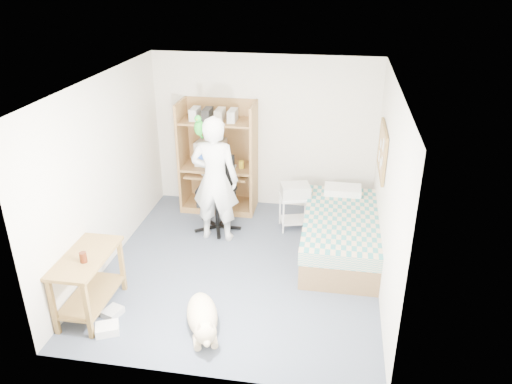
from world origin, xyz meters
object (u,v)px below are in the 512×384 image
at_px(side_desk, 88,275).
at_px(dog, 203,317).
at_px(person, 215,180).
at_px(printer_cart, 295,207).
at_px(computer_hutch, 219,161).
at_px(bed, 340,234).
at_px(office_chair, 218,204).

xyz_separation_m(side_desk, dog, (1.37, -0.13, -0.32)).
distance_m(side_desk, dog, 1.42).
bearing_deg(side_desk, person, 61.75).
distance_m(dog, printer_cart, 2.66).
relative_size(side_desk, dog, 0.99).
distance_m(computer_hutch, dog, 3.17).
xyz_separation_m(side_desk, printer_cart, (2.15, 2.41, -0.13)).
relative_size(computer_hutch, side_desk, 1.80).
distance_m(bed, printer_cart, 0.92).
height_order(side_desk, dog, side_desk).
xyz_separation_m(dog, printer_cart, (0.77, 2.53, 0.19)).
bearing_deg(bed, printer_cart, 139.84).
xyz_separation_m(computer_hutch, printer_cart, (1.30, -0.53, -0.46)).
distance_m(side_desk, printer_cart, 3.23).
height_order(bed, person, person).
relative_size(person, dog, 1.84).
bearing_deg(computer_hutch, bed, -29.29).
distance_m(person, printer_cart, 1.34).
height_order(office_chair, person, person).
bearing_deg(side_desk, printer_cart, 48.29).
height_order(computer_hutch, office_chair, computer_hutch).
height_order(computer_hutch, bed, computer_hutch).
distance_m(bed, side_desk, 3.39).
height_order(bed, printer_cart, bed).
distance_m(office_chair, person, 0.62).
distance_m(computer_hutch, office_chair, 0.83).
relative_size(bed, person, 1.08).
bearing_deg(computer_hutch, side_desk, -106.14).
bearing_deg(printer_cart, office_chair, 171.97).
bearing_deg(bed, computer_hutch, 150.71).
bearing_deg(side_desk, computer_hutch, 73.86).
bearing_deg(office_chair, computer_hutch, 102.72).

